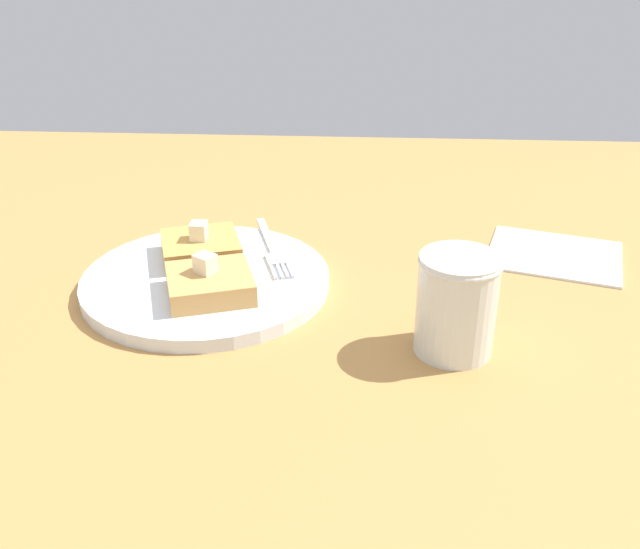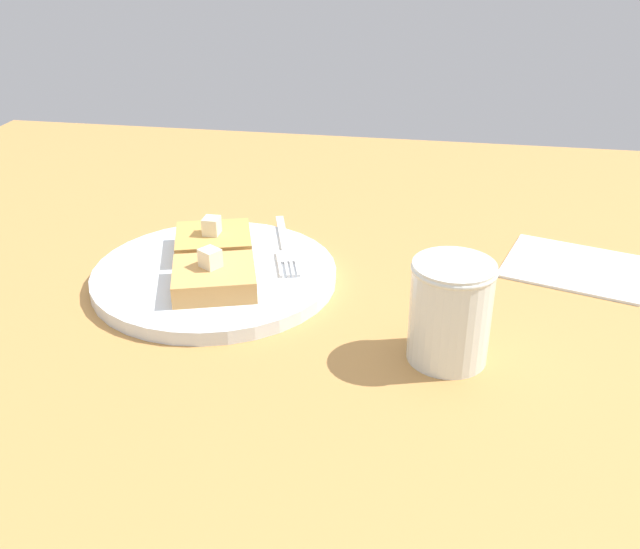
% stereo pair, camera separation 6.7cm
% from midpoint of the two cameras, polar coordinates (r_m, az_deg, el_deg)
% --- Properties ---
extents(table_surface, '(1.29, 1.29, 0.03)m').
position_cam_midpoint_polar(table_surface, '(0.69, -7.37, -5.27)').
color(table_surface, '#B58144').
rests_on(table_surface, ground).
extents(plate, '(0.26, 0.26, 0.01)m').
position_cam_midpoint_polar(plate, '(0.76, -11.61, -0.48)').
color(plate, silver).
rests_on(plate, table_surface).
extents(toast_slice_left, '(0.10, 0.10, 0.02)m').
position_cam_midpoint_polar(toast_slice_left, '(0.71, -11.49, -0.81)').
color(toast_slice_left, tan).
rests_on(toast_slice_left, plate).
extents(toast_slice_middle, '(0.10, 0.10, 0.02)m').
position_cam_midpoint_polar(toast_slice_middle, '(0.79, -11.95, 2.04)').
color(toast_slice_middle, gold).
rests_on(toast_slice_middle, plate).
extents(butter_pat_primary, '(0.02, 0.02, 0.02)m').
position_cam_midpoint_polar(butter_pat_primary, '(0.71, -11.88, 0.80)').
color(butter_pat_primary, '#F6EBC6').
rests_on(butter_pat_primary, toast_slice_left).
extents(butter_pat_secondary, '(0.02, 0.02, 0.02)m').
position_cam_midpoint_polar(butter_pat_secondary, '(0.78, -12.14, 3.37)').
color(butter_pat_secondary, '#F0E9C4').
rests_on(butter_pat_secondary, toast_slice_middle).
extents(fork, '(0.16, 0.06, 0.00)m').
position_cam_midpoint_polar(fork, '(0.79, -6.19, 1.89)').
color(fork, silver).
rests_on(fork, plate).
extents(syrup_jar, '(0.07, 0.07, 0.09)m').
position_cam_midpoint_polar(syrup_jar, '(0.63, 7.82, -2.84)').
color(syrup_jar, '#381508').
rests_on(syrup_jar, table_surface).
extents(napkin, '(0.16, 0.17, 0.00)m').
position_cam_midpoint_polar(napkin, '(0.85, 16.10, 1.46)').
color(napkin, silver).
rests_on(napkin, table_surface).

